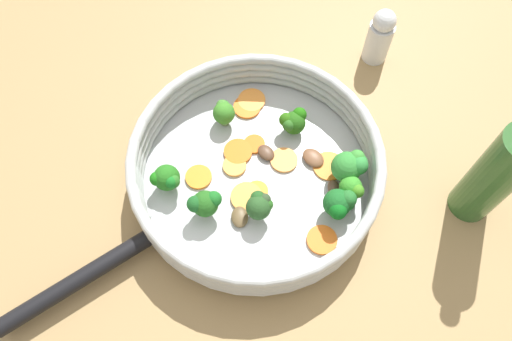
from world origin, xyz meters
TOP-DOWN VIEW (x-y plane):
  - ground_plane at (0.00, 0.00)m, footprint 4.00×4.00m
  - skillet at (0.00, 0.00)m, footprint 0.34×0.34m
  - skillet_rim_wall at (0.00, 0.00)m, footprint 0.36×0.36m
  - skillet_handle at (-0.24, -0.15)m, footprint 0.20×0.13m
  - skillet_rivet_left at (-0.15, -0.06)m, footprint 0.01×0.01m
  - skillet_rivet_right at (-0.12, -0.11)m, footprint 0.01×0.01m
  - carrot_slice_0 at (0.08, -0.10)m, footprint 0.06×0.06m
  - carrot_slice_1 at (-0.00, 0.05)m, footprint 0.04×0.04m
  - carrot_slice_2 at (-0.01, 0.12)m, footprint 0.05×0.05m
  - carrot_slice_3 at (0.00, 0.13)m, footprint 0.06×0.06m
  - carrot_slice_4 at (0.11, 0.01)m, footprint 0.06×0.06m
  - carrot_slice_5 at (-0.03, 0.02)m, footprint 0.05×0.05m
  - carrot_slice_6 at (-0.00, -0.03)m, footprint 0.04×0.04m
  - carrot_slice_7 at (0.04, 0.02)m, footprint 0.06×0.06m
  - carrot_slice_8 at (-0.08, 0.00)m, footprint 0.05×0.05m
  - carrot_slice_9 at (-0.02, 0.04)m, footprint 0.06×0.06m
  - carrot_slice_10 at (-0.02, -0.04)m, footprint 0.06×0.06m
  - broccoli_floret_0 at (-0.04, 0.10)m, footprint 0.03×0.04m
  - broccoli_floret_1 at (-0.13, -0.01)m, footprint 0.04×0.04m
  - broccoli_floret_2 at (0.13, -0.04)m, footprint 0.03×0.04m
  - broccoli_floret_3 at (0.11, -0.06)m, footprint 0.05×0.05m
  - broccoli_floret_4 at (-0.07, -0.05)m, footprint 0.05×0.04m
  - broccoli_floret_5 at (0.06, 0.07)m, footprint 0.04×0.04m
  - broccoli_floret_6 at (0.00, -0.06)m, footprint 0.04×0.04m
  - broccoli_floret_7 at (0.13, -0.01)m, footprint 0.05×0.04m
  - mushroom_piece_0 at (0.09, 0.02)m, footprint 0.04×0.04m
  - mushroom_piece_1 at (0.11, -0.03)m, footprint 0.02×0.03m
  - mushroom_piece_2 at (0.02, 0.03)m, footprint 0.03×0.04m
  - mushroom_piece_3 at (-0.03, -0.07)m, footprint 0.02×0.03m
  - salt_shaker at (0.21, 0.22)m, footprint 0.04×0.04m
  - oil_bottle at (0.31, -0.05)m, footprint 0.06×0.06m

SIDE VIEW (x-z plane):
  - ground_plane at x=0.00m, z-range 0.00..0.00m
  - skillet at x=0.00m, z-range 0.00..0.02m
  - carrot_slice_4 at x=0.11m, z-range 0.02..0.02m
  - carrot_slice_1 at x=0.00m, z-range 0.02..0.02m
  - carrot_slice_2 at x=-0.01m, z-range 0.02..0.02m
  - carrot_slice_3 at x=0.00m, z-range 0.02..0.02m
  - carrot_slice_7 at x=0.04m, z-range 0.02..0.02m
  - carrot_slice_8 at x=-0.08m, z-range 0.02..0.02m
  - carrot_slice_6 at x=0.00m, z-range 0.02..0.02m
  - carrot_slice_5 at x=-0.03m, z-range 0.02..0.02m
  - carrot_slice_0 at x=0.08m, z-range 0.02..0.02m
  - carrot_slice_9 at x=-0.02m, z-range 0.02..0.02m
  - carrot_slice_10 at x=-0.02m, z-range 0.02..0.02m
  - skillet_rivet_left at x=-0.15m, z-range 0.02..0.03m
  - skillet_rivet_right at x=-0.12m, z-range 0.02..0.03m
  - mushroom_piece_1 at x=0.11m, z-range 0.02..0.03m
  - mushroom_piece_2 at x=0.02m, z-range 0.02..0.03m
  - mushroom_piece_3 at x=-0.03m, z-range 0.02..0.03m
  - mushroom_piece_0 at x=0.09m, z-range 0.02..0.03m
  - skillet_handle at x=-0.24m, z-range 0.02..0.04m
  - broccoli_floret_5 at x=0.06m, z-range 0.02..0.06m
  - broccoli_floret_0 at x=-0.04m, z-range 0.02..0.06m
  - broccoli_floret_1 at x=-0.13m, z-range 0.02..0.07m
  - broccoli_floret_2 at x=0.13m, z-range 0.02..0.07m
  - broccoli_floret_6 at x=0.00m, z-range 0.02..0.07m
  - skillet_rim_wall at x=0.00m, z-range 0.02..0.08m
  - broccoli_floret_4 at x=-0.07m, z-range 0.02..0.07m
  - broccoli_floret_3 at x=0.11m, z-range 0.02..0.07m
  - broccoli_floret_7 at x=0.13m, z-range 0.02..0.08m
  - salt_shaker at x=0.21m, z-range 0.00..0.10m
  - oil_bottle at x=0.31m, z-range -0.02..0.21m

